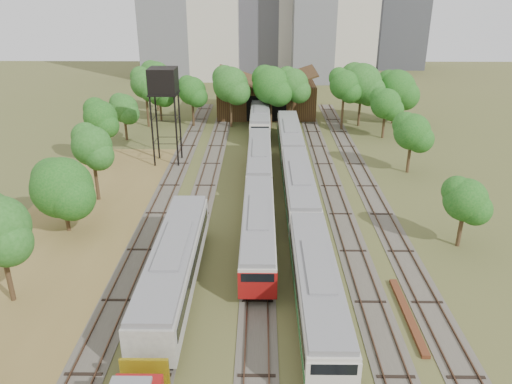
{
  "coord_description": "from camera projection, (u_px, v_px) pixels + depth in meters",
  "views": [
    {
      "loc": [
        -1.78,
        -26.38,
        20.92
      ],
      "look_at": [
        -2.27,
        17.35,
        2.5
      ],
      "focal_mm": 35.0,
      "sensor_mm": 36.0,
      "label": 1
    }
  ],
  "objects": [
    {
      "name": "railcar_rear",
      "position": [
        260.0,
        119.0,
        74.96
      ],
      "size": [
        2.94,
        16.08,
        3.63
      ],
      "color": "black",
      "rests_on": "ground"
    },
    {
      "name": "railcar_green_set",
      "position": [
        299.0,
        189.0,
        49.77
      ],
      "size": [
        2.89,
        52.07,
        3.58
      ],
      "color": "black",
      "rests_on": "ground"
    },
    {
      "name": "tracks",
      "position": [
        271.0,
        186.0,
        55.44
      ],
      "size": [
        24.6,
        80.0,
        0.19
      ],
      "color": "#4C473D",
      "rests_on": "ground"
    },
    {
      "name": "tree_band_right",
      "position": [
        408.0,
        130.0,
        58.93
      ],
      "size": [
        4.66,
        36.22,
        7.2
      ],
      "color": "#382616",
      "rests_on": "ground"
    },
    {
      "name": "old_grey_coach",
      "position": [
        175.0,
        266.0,
        35.89
      ],
      "size": [
        3.07,
        18.0,
        3.8
      ],
      "color": "black",
      "rests_on": "ground"
    },
    {
      "name": "tower_far_right",
      "position": [
        401.0,
        12.0,
        127.98
      ],
      "size": [
        12.0,
        12.0,
        28.0
      ],
      "primitive_type": "cube",
      "color": "#3C3E44",
      "rests_on": "ground"
    },
    {
      "name": "dry_grass_patch",
      "position": [
        59.0,
        265.0,
        39.96
      ],
      "size": [
        14.0,
        60.0,
        0.04
      ],
      "primitive_type": "cube",
      "color": "brown",
      "rests_on": "ground"
    },
    {
      "name": "maintenance_shed",
      "position": [
        266.0,
        97.0,
        84.72
      ],
      "size": [
        16.45,
        11.55,
        7.58
      ],
      "color": "#342013",
      "rests_on": "ground"
    },
    {
      "name": "ground",
      "position": [
        288.0,
        331.0,
        32.41
      ],
      "size": [
        240.0,
        240.0,
        0.0
      ],
      "primitive_type": "plane",
      "color": "#475123",
      "rests_on": "ground"
    },
    {
      "name": "water_tower",
      "position": [
        163.0,
        83.0,
        59.09
      ],
      "size": [
        3.38,
        3.38,
        11.69
      ],
      "color": "black",
      "rests_on": "ground"
    },
    {
      "name": "railcar_red_set",
      "position": [
        259.0,
        189.0,
        49.9
      ],
      "size": [
        2.73,
        34.58,
        3.37
      ],
      "color": "black",
      "rests_on": "ground"
    },
    {
      "name": "tree_band_far",
      "position": [
        301.0,
        86.0,
        76.22
      ],
      "size": [
        44.05,
        8.73,
        9.71
      ],
      "color": "#382616",
      "rests_on": "ground"
    },
    {
      "name": "rail_pile_far",
      "position": [
        408.0,
        315.0,
        33.78
      ],
      "size": [
        0.52,
        8.36,
        0.27
      ],
      "primitive_type": "cube",
      "color": "brown",
      "rests_on": "ground"
    },
    {
      "name": "tree_band_left",
      "position": [
        107.0,
        131.0,
        57.05
      ],
      "size": [
        7.23,
        71.59,
        8.55
      ],
      "color": "#382616",
      "rests_on": "ground"
    }
  ]
}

